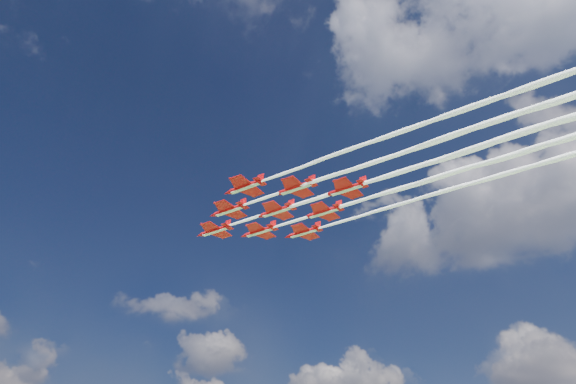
{
  "coord_description": "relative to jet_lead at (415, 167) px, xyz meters",
  "views": [
    {
      "loc": [
        67.43,
        -87.97,
        12.91
      ],
      "look_at": [
        1.0,
        2.25,
        82.65
      ],
      "focal_mm": 35.0,
      "sensor_mm": 36.0,
      "label": 1
    }
  ],
  "objects": [
    {
      "name": "jet_row2_starb",
      "position": [
        8.85,
        7.08,
        0.0
      ],
      "size": [
        114.46,
        13.64,
        2.69
      ],
      "rotation": [
        0.0,
        0.0,
        0.07
      ],
      "color": "red"
    },
    {
      "name": "jet_row2_port",
      "position": [
        9.81,
        -5.68,
        0.0
      ],
      "size": [
        114.46,
        13.64,
        2.69
      ],
      "rotation": [
        0.0,
        0.0,
        0.07
      ],
      "color": "red"
    },
    {
      "name": "jet_row3_centre",
      "position": [
        18.66,
        1.4,
        0.0
      ],
      "size": [
        114.46,
        13.64,
        2.69
      ],
      "rotation": [
        0.0,
        0.0,
        0.07
      ],
      "color": "red"
    },
    {
      "name": "jet_row3_starb",
      "position": [
        17.71,
        14.15,
        0.0
      ],
      "size": [
        114.46,
        13.64,
        2.69
      ],
      "rotation": [
        0.0,
        0.0,
        0.07
      ],
      "color": "red"
    },
    {
      "name": "jet_row4_port",
      "position": [
        28.47,
        -4.29,
        0.0
      ],
      "size": [
        114.46,
        13.64,
        2.69
      ],
      "rotation": [
        0.0,
        0.0,
        0.07
      ],
      "color": "red"
    },
    {
      "name": "jet_lead",
      "position": [
        0.0,
        0.0,
        0.0
      ],
      "size": [
        114.46,
        13.64,
        2.69
      ],
      "rotation": [
        0.0,
        0.0,
        0.07
      ],
      "color": "red"
    },
    {
      "name": "jet_row3_port",
      "position": [
        19.62,
        -11.36,
        0.0
      ],
      "size": [
        114.46,
        13.64,
        2.69
      ],
      "rotation": [
        0.0,
        0.0,
        0.07
      ],
      "color": "red"
    },
    {
      "name": "jet_row4_starb",
      "position": [
        27.52,
        8.47,
        0.0
      ],
      "size": [
        114.46,
        13.64,
        2.69
      ],
      "rotation": [
        0.0,
        0.0,
        0.07
      ],
      "color": "red"
    }
  ]
}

